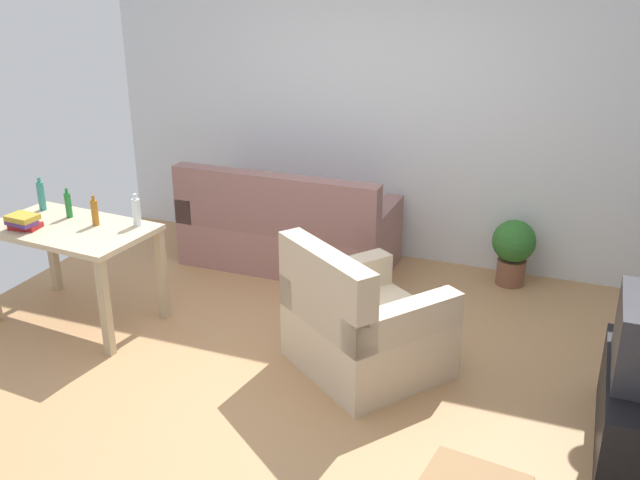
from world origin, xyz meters
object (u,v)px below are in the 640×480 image
object	(u,v)px
potted_plant	(513,248)
bottle_tall	(41,196)
book_stack	(23,222)
bottle_green	(68,205)
bottle_clear	(137,212)
couch	(288,233)
bottle_amber	(95,212)
armchair	(361,326)
desk	(71,240)

from	to	relation	value
potted_plant	bottle_tall	distance (m)	3.83
book_stack	bottle_green	bearing A→B (deg)	66.68
potted_plant	bottle_clear	size ratio (longest dim) A/B	2.35
couch	book_stack	distance (m)	2.21
bottle_amber	armchair	bearing A→B (deg)	0.29
bottle_amber	book_stack	distance (m)	0.51
book_stack	couch	bearing A→B (deg)	51.73
bottle_clear	desk	bearing A→B (deg)	-156.22
bottle_green	couch	bearing A→B (deg)	48.83
bottle_clear	book_stack	xyz separation A→B (m)	(-0.73, -0.36, -0.05)
book_stack	bottle_amber	bearing A→B (deg)	30.82
bottle_clear	armchair	bearing A→B (deg)	-2.97
couch	bottle_amber	world-z (taller)	bottle_amber
bottle_green	bottle_amber	size ratio (longest dim) A/B	1.00
couch	book_stack	size ratio (longest dim) A/B	7.87
potted_plant	book_stack	size ratio (longest dim) A/B	2.43
bottle_green	bottle_clear	xyz separation A→B (m)	(0.59, 0.04, 0.01)
potted_plant	book_stack	xyz separation A→B (m)	(-3.26, -2.00, 0.49)
desk	book_stack	size ratio (longest dim) A/B	5.35
armchair	bottle_tall	xyz separation A→B (m)	(-2.66, 0.12, 0.55)
armchair	bottle_amber	xyz separation A→B (m)	(-2.06, -0.01, 0.54)
armchair	bottle_clear	size ratio (longest dim) A/B	5.03
couch	potted_plant	bearing A→B (deg)	-170.78
bottle_green	book_stack	world-z (taller)	bottle_green
bottle_green	book_stack	distance (m)	0.36
desk	bottle_green	world-z (taller)	bottle_green
bottle_green	book_stack	size ratio (longest dim) A/B	0.98
armchair	bottle_tall	distance (m)	2.72
bottle_amber	book_stack	xyz separation A→B (m)	(-0.43, -0.26, -0.04)
bottle_green	bottle_clear	world-z (taller)	bottle_clear
bottle_tall	book_stack	world-z (taller)	bottle_tall
bottle_green	bottle_clear	distance (m)	0.59
bottle_green	book_stack	xyz separation A→B (m)	(-0.14, -0.33, -0.04)
armchair	bottle_tall	world-z (taller)	bottle_tall
armchair	bottle_clear	xyz separation A→B (m)	(-1.77, 0.09, 0.55)
desk	potted_plant	size ratio (longest dim) A/B	2.20
desk	bottle_tall	size ratio (longest dim) A/B	4.79
couch	bottle_tall	size ratio (longest dim) A/B	7.04
desk	bottle_green	bearing A→B (deg)	133.23
couch	bottle_tall	distance (m)	2.07
desk	armchair	world-z (taller)	armchair
bottle_clear	couch	bearing A→B (deg)	65.43
desk	potted_plant	bearing A→B (deg)	36.64
book_stack	desk	bearing A→B (deg)	30.65
bottle_amber	bottle_clear	xyz separation A→B (m)	(0.29, 0.10, 0.01)
armchair	bottle_green	xyz separation A→B (m)	(-2.35, 0.06, 0.54)
bottle_tall	bottle_clear	size ratio (longest dim) A/B	1.08
armchair	bottle_green	bearing A→B (deg)	34.90
potted_plant	book_stack	bearing A→B (deg)	-148.42
bottle_amber	couch	bearing A→B (deg)	57.85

